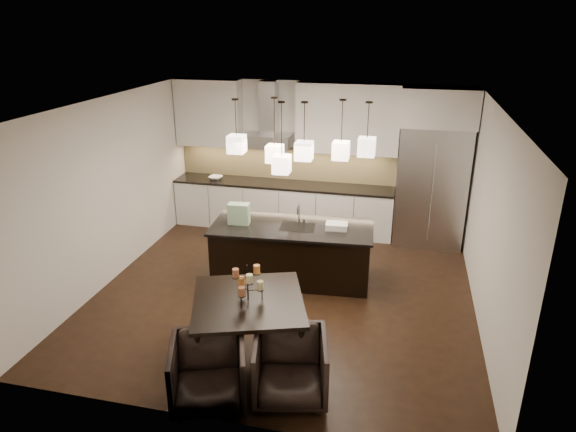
% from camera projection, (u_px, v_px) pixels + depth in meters
% --- Properties ---
extents(floor, '(5.50, 5.50, 0.02)m').
position_uv_depth(floor, '(285.00, 292.00, 7.77)').
color(floor, black).
rests_on(floor, ground).
extents(ceiling, '(5.50, 5.50, 0.02)m').
position_uv_depth(ceiling, '(285.00, 104.00, 6.75)').
color(ceiling, white).
rests_on(ceiling, wall_back).
extents(wall_back, '(5.50, 0.02, 2.80)m').
position_uv_depth(wall_back, '(318.00, 156.00, 9.77)').
color(wall_back, silver).
rests_on(wall_back, ground).
extents(wall_front, '(5.50, 0.02, 2.80)m').
position_uv_depth(wall_front, '(216.00, 304.00, 4.76)').
color(wall_front, silver).
rests_on(wall_front, ground).
extents(wall_left, '(0.02, 5.50, 2.80)m').
position_uv_depth(wall_left, '(110.00, 191.00, 7.84)').
color(wall_left, silver).
rests_on(wall_left, ground).
extents(wall_right, '(0.02, 5.50, 2.80)m').
position_uv_depth(wall_right, '(491.00, 221.00, 6.68)').
color(wall_right, silver).
rests_on(wall_right, ground).
extents(refrigerator, '(1.20, 0.72, 2.15)m').
position_uv_depth(refrigerator, '(431.00, 186.00, 9.10)').
color(refrigerator, '#B7B7BA').
rests_on(refrigerator, floor).
extents(fridge_panel, '(1.26, 0.72, 0.65)m').
position_uv_depth(fridge_panel, '(439.00, 107.00, 8.59)').
color(fridge_panel, silver).
rests_on(fridge_panel, refrigerator).
extents(lower_cabinets, '(4.21, 0.62, 0.88)m').
position_uv_depth(lower_cabinets, '(283.00, 207.00, 9.95)').
color(lower_cabinets, silver).
rests_on(lower_cabinets, floor).
extents(countertop, '(4.21, 0.66, 0.04)m').
position_uv_depth(countertop, '(283.00, 184.00, 9.78)').
color(countertop, black).
rests_on(countertop, lower_cabinets).
extents(backsplash, '(4.21, 0.02, 0.63)m').
position_uv_depth(backsplash, '(286.00, 163.00, 9.93)').
color(backsplash, '#CAB97B').
rests_on(backsplash, countertop).
extents(upper_cab_left, '(1.25, 0.35, 1.25)m').
position_uv_depth(upper_cab_left, '(209.00, 113.00, 9.76)').
color(upper_cab_left, silver).
rests_on(upper_cab_left, wall_back).
extents(upper_cab_right, '(1.85, 0.35, 1.25)m').
position_uv_depth(upper_cab_right, '(348.00, 119.00, 9.20)').
color(upper_cab_right, silver).
rests_on(upper_cab_right, wall_back).
extents(hood_canopy, '(0.90, 0.52, 0.24)m').
position_uv_depth(hood_canopy, '(267.00, 141.00, 9.59)').
color(hood_canopy, '#B7B7BA').
rests_on(hood_canopy, wall_back).
extents(hood_chimney, '(0.30, 0.28, 0.96)m').
position_uv_depth(hood_chimney, '(269.00, 107.00, 9.47)').
color(hood_chimney, '#B7B7BA').
rests_on(hood_chimney, hood_canopy).
extents(fruit_bowl, '(0.28, 0.28, 0.06)m').
position_uv_depth(fruit_bowl, '(216.00, 178.00, 10.00)').
color(fruit_bowl, silver).
rests_on(fruit_bowl, countertop).
extents(island_body, '(2.46, 1.13, 0.84)m').
position_uv_depth(island_body, '(292.00, 253.00, 8.03)').
color(island_body, black).
rests_on(island_body, floor).
extents(island_top, '(2.54, 1.21, 0.04)m').
position_uv_depth(island_top, '(292.00, 227.00, 7.87)').
color(island_top, black).
rests_on(island_top, island_body).
extents(faucet, '(0.11, 0.24, 0.36)m').
position_uv_depth(faucet, '(299.00, 213.00, 7.87)').
color(faucet, silver).
rests_on(faucet, island_top).
extents(tote_bag, '(0.34, 0.20, 0.33)m').
position_uv_depth(tote_bag, '(239.00, 214.00, 7.91)').
color(tote_bag, '#1D6532').
rests_on(tote_bag, island_top).
extents(food_container, '(0.34, 0.25, 0.10)m').
position_uv_depth(food_container, '(337.00, 226.00, 7.75)').
color(food_container, silver).
rests_on(food_container, island_top).
extents(dining_table, '(1.63, 1.63, 0.77)m').
position_uv_depth(dining_table, '(249.00, 327.00, 6.18)').
color(dining_table, black).
rests_on(dining_table, floor).
extents(candelabra, '(0.47, 0.47, 0.45)m').
position_uv_depth(candelabra, '(248.00, 283.00, 5.96)').
color(candelabra, black).
rests_on(candelabra, dining_table).
extents(candle_a, '(0.10, 0.10, 0.10)m').
position_uv_depth(candle_a, '(260.00, 285.00, 5.99)').
color(candle_a, beige).
rests_on(candle_a, candelabra).
extents(candle_b, '(0.10, 0.10, 0.10)m').
position_uv_depth(candle_b, '(241.00, 281.00, 6.09)').
color(candle_b, orange).
rests_on(candle_b, candelabra).
extents(candle_c, '(0.10, 0.10, 0.10)m').
position_uv_depth(candle_c, '(242.00, 291.00, 5.86)').
color(candle_c, '#9B5738').
rests_on(candle_c, candelabra).
extents(candle_d, '(0.10, 0.10, 0.10)m').
position_uv_depth(candle_d, '(257.00, 269.00, 6.01)').
color(candle_d, orange).
rests_on(candle_d, candelabra).
extents(candle_e, '(0.10, 0.10, 0.10)m').
position_uv_depth(candle_e, '(236.00, 273.00, 5.92)').
color(candle_e, '#9B5738').
rests_on(candle_e, candelabra).
extents(candle_f, '(0.10, 0.10, 0.10)m').
position_uv_depth(candle_f, '(249.00, 279.00, 5.80)').
color(candle_f, beige).
rests_on(candle_f, candelabra).
extents(armchair_left, '(1.00, 1.02, 0.73)m').
position_uv_depth(armchair_left, '(209.00, 372.00, 5.43)').
color(armchair_left, black).
rests_on(armchair_left, floor).
extents(armchair_right, '(0.94, 0.96, 0.73)m').
position_uv_depth(armchair_right, '(290.00, 367.00, 5.52)').
color(armchair_right, black).
rests_on(armchair_right, floor).
extents(pendant_a, '(0.24, 0.24, 0.26)m').
position_uv_depth(pendant_a, '(237.00, 144.00, 7.50)').
color(pendant_a, '#F8E6D0').
rests_on(pendant_a, ceiling).
extents(pendant_b, '(0.24, 0.24, 0.26)m').
position_uv_depth(pendant_b, '(275.00, 154.00, 7.72)').
color(pendant_b, '#F8E6D0').
rests_on(pendant_b, ceiling).
extents(pendant_c, '(0.24, 0.24, 0.26)m').
position_uv_depth(pendant_c, '(304.00, 151.00, 7.27)').
color(pendant_c, '#F8E6D0').
rests_on(pendant_c, ceiling).
extents(pendant_d, '(0.24, 0.24, 0.26)m').
position_uv_depth(pendant_d, '(341.00, 151.00, 7.49)').
color(pendant_d, '#F8E6D0').
rests_on(pendant_d, ceiling).
extents(pendant_e, '(0.24, 0.24, 0.26)m').
position_uv_depth(pendant_e, '(367.00, 147.00, 7.24)').
color(pendant_e, '#F8E6D0').
rests_on(pendant_e, ceiling).
extents(pendant_f, '(0.24, 0.24, 0.26)m').
position_uv_depth(pendant_f, '(282.00, 164.00, 7.35)').
color(pendant_f, '#F8E6D0').
rests_on(pendant_f, ceiling).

